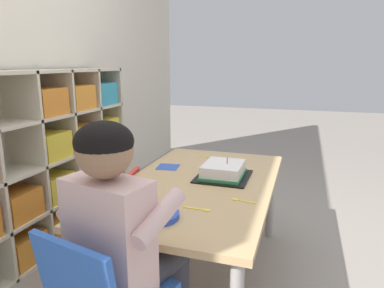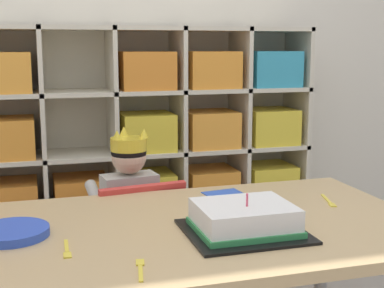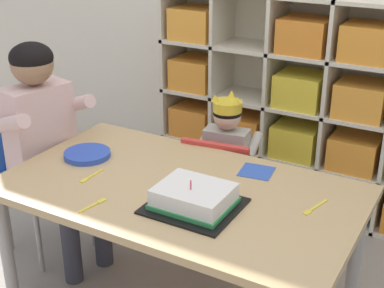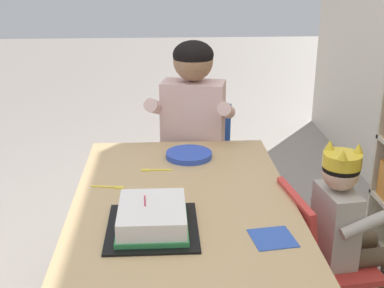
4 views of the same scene
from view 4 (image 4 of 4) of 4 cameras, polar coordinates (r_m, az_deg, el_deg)
name	(u,v)px [view 4 (image 4 of 4)]	position (r m, az deg, el deg)	size (l,w,h in m)	color
activity_table	(184,225)	(1.83, -0.89, -8.96)	(1.39, 0.80, 0.59)	tan
classroom_chair_blue	(316,253)	(2.06, 13.61, -11.66)	(0.39, 0.36, 0.61)	red
child_with_crown	(346,220)	(2.04, 16.72, -8.06)	(0.32, 0.32, 0.79)	#B2ADA3
classroom_chair_adult_side	(195,157)	(2.64, 0.33, -1.49)	(0.42, 0.43, 0.71)	blue
adult_helper_seated	(191,126)	(2.47, -0.11, 2.02)	(0.47, 0.45, 1.05)	beige
birthday_cake_on_tray	(152,219)	(1.68, -4.44, -8.30)	(0.32, 0.29, 0.12)	black
paper_plate_stack	(189,155)	(2.25, -0.34, -1.21)	(0.20, 0.20, 0.02)	blue
paper_napkin_square	(273,238)	(1.65, 8.95, -10.29)	(0.13, 0.13, 0.00)	#3356B7
fork_near_cake_tray	(110,187)	(1.99, -9.10, -4.73)	(0.04, 0.13, 0.00)	yellow
fork_beside_plate_stack	(155,170)	(2.13, -4.18, -2.89)	(0.02, 0.13, 0.00)	yellow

